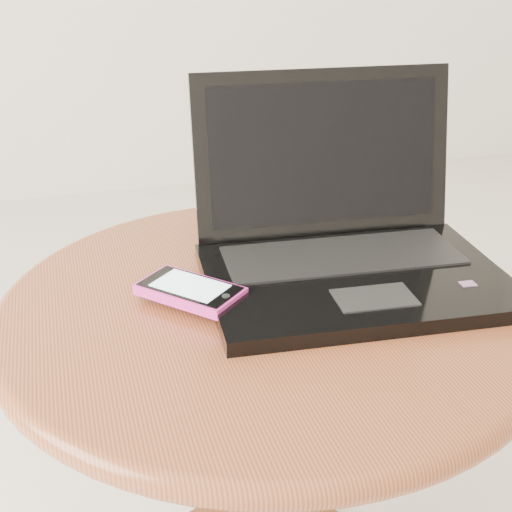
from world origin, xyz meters
name	(u,v)px	position (x,y,z in m)	size (l,w,h in m)	color
table	(266,372)	(0.12, 0.05, 0.42)	(0.67, 0.67, 0.53)	#603213
laptop	(345,241)	(0.23, 0.08, 0.57)	(0.39, 0.33, 0.24)	black
phone_black	(198,294)	(0.03, 0.06, 0.54)	(0.14, 0.14, 0.01)	black
phone_pink	(190,291)	(0.02, 0.05, 0.55)	(0.13, 0.14, 0.01)	#D62D99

